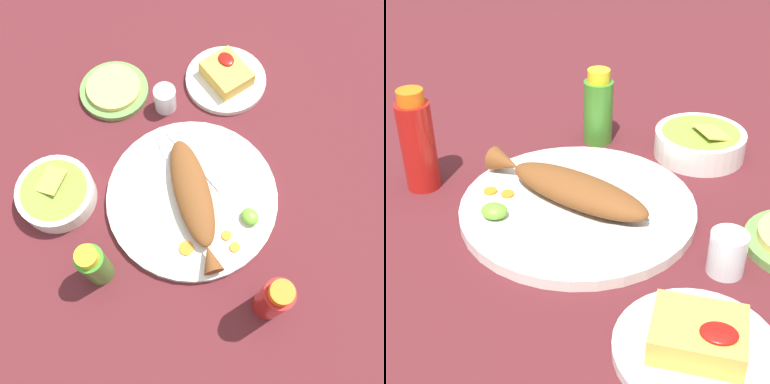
% 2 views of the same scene
% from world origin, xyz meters
% --- Properties ---
extents(ground_plane, '(4.00, 4.00, 0.00)m').
position_xyz_m(ground_plane, '(0.00, 0.00, 0.00)').
color(ground_plane, '#561E23').
extents(main_plate, '(0.37, 0.37, 0.02)m').
position_xyz_m(main_plate, '(0.00, 0.00, 0.01)').
color(main_plate, silver).
rests_on(main_plate, ground_plane).
extents(fried_fish, '(0.30, 0.16, 0.05)m').
position_xyz_m(fried_fish, '(-0.01, 0.01, 0.04)').
color(fried_fish, brown).
rests_on(fried_fish, main_plate).
extents(fork_near, '(0.18, 0.06, 0.00)m').
position_xyz_m(fork_near, '(0.09, -0.01, 0.02)').
color(fork_near, silver).
rests_on(fork_near, main_plate).
extents(fork_far, '(0.19, 0.02, 0.00)m').
position_xyz_m(fork_far, '(0.08, -0.05, 0.02)').
color(fork_far, silver).
rests_on(fork_far, main_plate).
extents(carrot_slice_near, '(0.03, 0.03, 0.00)m').
position_xyz_m(carrot_slice_near, '(-0.09, 0.08, 0.02)').
color(carrot_slice_near, orange).
rests_on(carrot_slice_near, main_plate).
extents(carrot_slice_mid, '(0.02, 0.02, 0.00)m').
position_xyz_m(carrot_slice_mid, '(-0.14, -0.01, 0.02)').
color(carrot_slice_mid, orange).
rests_on(carrot_slice_mid, main_plate).
extents(carrot_slice_far, '(0.02, 0.02, 0.00)m').
position_xyz_m(carrot_slice_far, '(-0.11, -0.01, 0.02)').
color(carrot_slice_far, orange).
rests_on(carrot_slice_far, main_plate).
extents(lime_wedge_main, '(0.04, 0.03, 0.02)m').
position_xyz_m(lime_wedge_main, '(-0.11, -0.07, 0.03)').
color(lime_wedge_main, '#6BB233').
rests_on(lime_wedge_main, main_plate).
extents(hot_sauce_bottle_red, '(0.06, 0.06, 0.17)m').
position_xyz_m(hot_sauce_bottle_red, '(-0.27, 0.01, 0.08)').
color(hot_sauce_bottle_red, '#B21914').
rests_on(hot_sauce_bottle_red, ground_plane).
extents(hot_sauce_bottle_green, '(0.05, 0.05, 0.14)m').
position_xyz_m(hot_sauce_bottle_green, '(-0.02, 0.24, 0.07)').
color(hot_sauce_bottle_green, '#3D8428').
rests_on(hot_sauce_bottle_green, ground_plane).
extents(salt_cup, '(0.05, 0.05, 0.06)m').
position_xyz_m(salt_cup, '(0.23, -0.08, 0.03)').
color(salt_cup, silver).
rests_on(salt_cup, ground_plane).
extents(side_plate_fries, '(0.19, 0.19, 0.01)m').
position_xyz_m(side_plate_fries, '(0.20, -0.24, 0.01)').
color(side_plate_fries, silver).
rests_on(side_plate_fries, ground_plane).
extents(fries_pile, '(0.11, 0.09, 0.04)m').
position_xyz_m(fries_pile, '(0.20, -0.24, 0.03)').
color(fries_pile, gold).
rests_on(fries_pile, side_plate_fries).
extents(guacamole_bowl, '(0.16, 0.16, 0.06)m').
position_xyz_m(guacamole_bowl, '(0.17, 0.23, 0.03)').
color(guacamole_bowl, white).
rests_on(guacamole_bowl, ground_plane).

